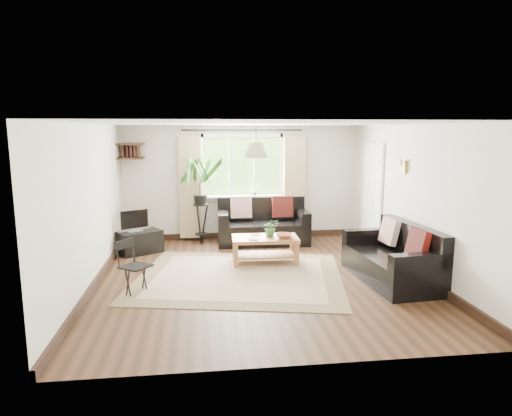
{
  "coord_description": "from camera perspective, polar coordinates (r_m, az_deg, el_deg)",
  "views": [
    {
      "loc": [
        -0.91,
        -6.86,
        2.31
      ],
      "look_at": [
        0.0,
        0.4,
        1.05
      ],
      "focal_mm": 32.0,
      "sensor_mm": 36.0,
      "label": 1
    }
  ],
  "objects": [
    {
      "name": "bowl",
      "position": [
        7.88,
        3.62,
        -3.5
      ],
      "size": [
        0.38,
        0.38,
        0.07
      ],
      "primitive_type": "imported",
      "rotation": [
        0.0,
        0.0,
        -0.36
      ],
      "color": "#985534",
      "rests_on": "coffee_table"
    },
    {
      "name": "door",
      "position": [
        9.29,
        14.26,
        1.37
      ],
      "size": [
        0.06,
        0.96,
        2.06
      ],
      "primitive_type": "cube",
      "color": "silver",
      "rests_on": "wall_right"
    },
    {
      "name": "corner_shelf",
      "position": [
        9.46,
        -15.4,
        6.89
      ],
      "size": [
        0.5,
        0.5,
        0.34
      ],
      "primitive_type": null,
      "color": "black",
      "rests_on": "wall_back"
    },
    {
      "name": "coffee_table",
      "position": [
        8.01,
        1.13,
        -5.26
      ],
      "size": [
        1.16,
        0.67,
        0.47
      ],
      "primitive_type": null,
      "rotation": [
        0.0,
        0.0,
        -0.04
      ],
      "color": "brown",
      "rests_on": "floor"
    },
    {
      "name": "folding_chair",
      "position": [
        6.74,
        -14.82,
        -7.18
      ],
      "size": [
        0.55,
        0.55,
        0.77
      ],
      "primitive_type": null,
      "rotation": [
        0.0,
        0.0,
        0.94
      ],
      "color": "black",
      "rests_on": "floor"
    },
    {
      "name": "book_a",
      "position": [
        7.82,
        -0.9,
        -3.79
      ],
      "size": [
        0.23,
        0.28,
        0.02
      ],
      "primitive_type": "imported",
      "rotation": [
        0.0,
        0.0,
        -0.23
      ],
      "color": "silver",
      "rests_on": "coffee_table"
    },
    {
      "name": "ceiling",
      "position": [
        6.92,
        0.42,
        10.52
      ],
      "size": [
        5.5,
        5.5,
        0.0
      ],
      "primitive_type": "plane",
      "rotation": [
        3.14,
        0.0,
        0.0
      ],
      "color": "white",
      "rests_on": "floor"
    },
    {
      "name": "wall_back",
      "position": [
        9.71,
        -1.73,
        3.21
      ],
      "size": [
        5.0,
        0.02,
        2.4
      ],
      "primitive_type": "cube",
      "color": "beige",
      "rests_on": "floor"
    },
    {
      "name": "wall_front",
      "position": [
        4.35,
        5.21,
        -5.06
      ],
      "size": [
        5.0,
        0.02,
        2.4
      ],
      "primitive_type": "cube",
      "color": "beige",
      "rests_on": "floor"
    },
    {
      "name": "floor",
      "position": [
        7.29,
        0.4,
        -8.69
      ],
      "size": [
        5.5,
        5.5,
        0.0
      ],
      "primitive_type": "plane",
      "color": "black",
      "rests_on": "ground"
    },
    {
      "name": "window",
      "position": [
        9.64,
        -1.72,
        5.25
      ],
      "size": [
        2.5,
        0.16,
        2.16
      ],
      "primitive_type": null,
      "color": "white",
      "rests_on": "wall_back"
    },
    {
      "name": "table_plant",
      "position": [
        7.98,
        1.84,
        -2.47
      ],
      "size": [
        0.28,
        0.24,
        0.31
      ],
      "primitive_type": "imported",
      "rotation": [
        0.0,
        0.0,
        0.01
      ],
      "color": "#2B6428",
      "rests_on": "coffee_table"
    },
    {
      "name": "wall_sconce",
      "position": [
        7.92,
        17.9,
        5.18
      ],
      "size": [
        0.12,
        0.12,
        0.28
      ],
      "primitive_type": null,
      "color": "beige",
      "rests_on": "wall_right"
    },
    {
      "name": "wall_right",
      "position": [
        7.74,
        19.09,
        0.99
      ],
      "size": [
        0.02,
        5.5,
        2.4
      ],
      "primitive_type": "cube",
      "color": "beige",
      "rests_on": "floor"
    },
    {
      "name": "palm_stand",
      "position": [
        9.31,
        -6.95,
        0.91
      ],
      "size": [
        0.75,
        0.75,
        1.77
      ],
      "primitive_type": null,
      "rotation": [
        0.0,
        0.0,
        -0.09
      ],
      "color": "black",
      "rests_on": "floor"
    },
    {
      "name": "rug",
      "position": [
        7.32,
        -2.06,
        -8.55
      ],
      "size": [
        3.68,
        3.32,
        0.02
      ],
      "primitive_type": "cube",
      "rotation": [
        0.0,
        0.0,
        -0.2
      ],
      "color": "beige",
      "rests_on": "floor"
    },
    {
      "name": "wall_left",
      "position": [
        7.12,
        -19.95,
        0.22
      ],
      "size": [
        0.02,
        5.5,
        2.4
      ],
      "primitive_type": "cube",
      "color": "beige",
      "rests_on": "floor"
    },
    {
      "name": "book_b",
      "position": [
        8.05,
        -0.57,
        -3.4
      ],
      "size": [
        0.2,
        0.24,
        0.02
      ],
      "primitive_type": "imported",
      "rotation": [
        0.0,
        0.0,
        -0.23
      ],
      "color": "brown",
      "rests_on": "coffee_table"
    },
    {
      "name": "sofa_back",
      "position": [
        9.37,
        0.86,
        -1.79
      ],
      "size": [
        1.86,
        0.97,
        0.86
      ],
      "primitive_type": null,
      "rotation": [
        0.0,
        0.0,
        -0.03
      ],
      "color": "black",
      "rests_on": "floor"
    },
    {
      "name": "pendant_lamp",
      "position": [
        7.32,
        -0.0,
        7.74
      ],
      "size": [
        0.36,
        0.36,
        0.54
      ],
      "primitive_type": null,
      "color": "beige",
      "rests_on": "ceiling"
    },
    {
      "name": "tv_stand",
      "position": [
        8.92,
        -14.31,
        -4.15
      ],
      "size": [
        0.9,
        0.79,
        0.42
      ],
      "primitive_type": "cube",
      "rotation": [
        0.0,
        0.0,
        0.55
      ],
      "color": "black",
      "rests_on": "floor"
    },
    {
      "name": "sill_plant",
      "position": [
        9.64,
        -0.18,
        2.36
      ],
      "size": [
        0.14,
        0.1,
        0.27
      ],
      "primitive_type": "imported",
      "color": "#2D6023",
      "rests_on": "window"
    },
    {
      "name": "tv",
      "position": [
        8.84,
        -15.02,
        -1.37
      ],
      "size": [
        0.62,
        0.49,
        0.46
      ],
      "primitive_type": null,
      "rotation": [
        0.0,
        0.0,
        0.55
      ],
      "color": "#A5A5AA",
      "rests_on": "tv_stand"
    },
    {
      "name": "sofa_right",
      "position": [
        7.32,
        16.58,
        -5.61
      ],
      "size": [
        1.85,
        1.03,
        0.84
      ],
      "primitive_type": null,
      "rotation": [
        0.0,
        0.0,
        -1.49
      ],
      "color": "black",
      "rests_on": "floor"
    }
  ]
}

